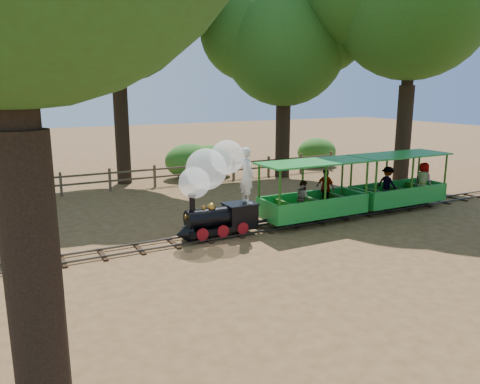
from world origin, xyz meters
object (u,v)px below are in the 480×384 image
carriage_front (314,198)px  fence (176,172)px  locomotive (215,183)px  carriage_rear (400,187)px

carriage_front → fence: 8.21m
locomotive → carriage_front: 3.67m
fence → carriage_front: bearing=-76.5°
locomotive → carriage_front: bearing=-0.6°
locomotive → carriage_front: (3.57, -0.04, -0.85)m
locomotive → carriage_rear: locomotive is taller
carriage_front → carriage_rear: same height
carriage_rear → fence: (-5.75, 8.04, -0.26)m
carriage_front → fence: carriage_front is taller
locomotive → carriage_rear: bearing=-0.8°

